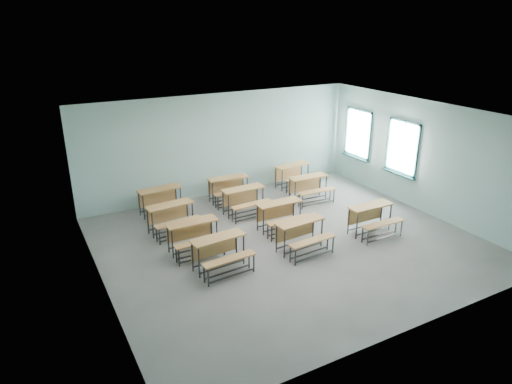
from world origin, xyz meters
TOP-DOWN VIEW (x-y plane):
  - room at (0.08, 0.03)m, footprint 9.04×8.04m
  - desk_unit_r0c0 at (-2.05, -0.43)m, footprint 1.29×0.92m
  - desk_unit_r0c1 at (0.03, -0.56)m, footprint 1.29×0.91m
  - desk_unit_r0c2 at (2.18, -0.63)m, footprint 1.23×0.83m
  - desk_unit_r1c0 at (-2.27, 0.63)m, footprint 1.23×0.83m
  - desk_unit_r1c1 at (0.20, 0.68)m, footprint 1.23×0.83m
  - desk_unit_r2c0 at (-2.38, 1.92)m, footprint 1.30×0.93m
  - desk_unit_r2c1 at (-0.16, 2.08)m, footprint 1.26×0.87m
  - desk_unit_r2c2 at (2.07, 2.06)m, footprint 1.25×0.86m
  - desk_unit_r3c0 at (-2.26, 3.19)m, footprint 1.30×0.93m
  - desk_unit_r3c1 at (-0.14, 3.14)m, footprint 1.28×0.90m
  - desk_unit_r3c2 at (2.30, 3.29)m, footprint 1.33×0.99m

SIDE VIEW (x-z plane):
  - desk_unit_r0c0 at x=-2.05m, z-range 0.13..0.90m
  - desk_unit_r0c1 at x=0.03m, z-range 0.13..0.90m
  - desk_unit_r0c2 at x=2.18m, z-range 0.13..0.90m
  - desk_unit_r1c0 at x=-2.27m, z-range 0.13..0.90m
  - desk_unit_r1c1 at x=0.20m, z-range 0.13..0.90m
  - desk_unit_r2c0 at x=-2.38m, z-range 0.13..0.90m
  - desk_unit_r2c1 at x=-0.16m, z-range 0.13..0.90m
  - desk_unit_r2c2 at x=2.07m, z-range 0.13..0.90m
  - desk_unit_r3c0 at x=-2.26m, z-range 0.13..0.90m
  - desk_unit_r3c1 at x=-0.14m, z-range 0.13..0.90m
  - desk_unit_r3c2 at x=2.30m, z-range 0.13..0.90m
  - room at x=0.08m, z-range -0.02..3.22m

